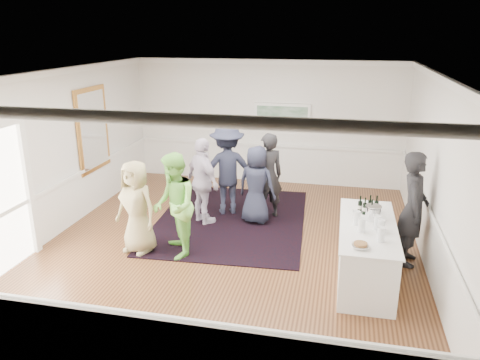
% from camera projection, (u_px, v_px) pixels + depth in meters
% --- Properties ---
extents(floor, '(8.00, 8.00, 0.00)m').
position_uv_depth(floor, '(231.00, 243.00, 8.95)').
color(floor, brown).
rests_on(floor, ground).
extents(ceiling, '(7.00, 8.00, 0.02)m').
position_uv_depth(ceiling, '(230.00, 73.00, 7.97)').
color(ceiling, white).
rests_on(ceiling, wall_back).
extents(wall_left, '(0.02, 8.00, 3.20)m').
position_uv_depth(wall_left, '(58.00, 152.00, 9.19)').
color(wall_left, white).
rests_on(wall_left, floor).
extents(wall_right, '(0.02, 8.00, 3.20)m').
position_uv_depth(wall_right, '(436.00, 175.00, 7.74)').
color(wall_right, white).
rests_on(wall_right, floor).
extents(wall_back, '(7.00, 0.02, 3.20)m').
position_uv_depth(wall_back, '(267.00, 122.00, 12.18)').
color(wall_back, white).
rests_on(wall_back, floor).
extents(wall_front, '(7.00, 0.02, 3.20)m').
position_uv_depth(wall_front, '(138.00, 267.00, 4.75)').
color(wall_front, white).
rests_on(wall_front, floor).
extents(wainscoting, '(7.00, 8.00, 1.00)m').
position_uv_depth(wainscoting, '(231.00, 219.00, 8.80)').
color(wainscoting, white).
rests_on(wainscoting, floor).
extents(mirror, '(0.05, 1.25, 1.85)m').
position_uv_depth(mirror, '(93.00, 129.00, 10.32)').
color(mirror, '#C5863A').
rests_on(mirror, wall_left).
extents(landscape_painting, '(1.44, 0.06, 0.66)m').
position_uv_depth(landscape_painting, '(282.00, 116.00, 11.99)').
color(landscape_painting, white).
rests_on(landscape_painting, wall_back).
extents(area_rug, '(3.30, 4.21, 0.02)m').
position_uv_depth(area_rug, '(231.00, 220.00, 10.04)').
color(area_rug, black).
rests_on(area_rug, floor).
extents(serving_table, '(0.88, 2.32, 0.94)m').
position_uv_depth(serving_table, '(366.00, 251.00, 7.58)').
color(serving_table, white).
rests_on(serving_table, floor).
extents(bartender, '(0.57, 0.78, 2.00)m').
position_uv_depth(bartender, '(413.00, 209.00, 7.94)').
color(bartender, black).
rests_on(bartender, floor).
extents(guest_tan, '(0.97, 0.78, 1.73)m').
position_uv_depth(guest_tan, '(136.00, 207.00, 8.39)').
color(guest_tan, tan).
rests_on(guest_tan, floor).
extents(guest_green, '(1.05, 1.14, 1.90)m').
position_uv_depth(guest_green, '(174.00, 206.00, 8.22)').
color(guest_green, '#80D856').
rests_on(guest_green, floor).
extents(guest_lilac, '(1.10, 1.05, 1.83)m').
position_uv_depth(guest_lilac, '(203.00, 182.00, 9.64)').
color(guest_lilac, silver).
rests_on(guest_lilac, floor).
extents(guest_dark_a, '(1.49, 1.18, 2.02)m').
position_uv_depth(guest_dark_a, '(227.00, 169.00, 10.17)').
color(guest_dark_a, '#222538').
rests_on(guest_dark_a, floor).
extents(guest_dark_b, '(0.81, 0.73, 1.87)m').
position_uv_depth(guest_dark_b, '(268.00, 176.00, 9.93)').
color(guest_dark_b, black).
rests_on(guest_dark_b, floor).
extents(guest_navy, '(0.91, 0.70, 1.66)m').
position_uv_depth(guest_navy, '(256.00, 185.00, 9.70)').
color(guest_navy, '#222538').
rests_on(guest_navy, floor).
extents(wine_bottles, '(0.34, 0.28, 0.31)m').
position_uv_depth(wine_bottles, '(369.00, 205.00, 7.86)').
color(wine_bottles, black).
rests_on(wine_bottles, serving_table).
extents(juice_pitchers, '(0.48, 0.69, 0.24)m').
position_uv_depth(juice_pitchers, '(371.00, 225.00, 7.14)').
color(juice_pitchers, '#86B340').
rests_on(juice_pitchers, serving_table).
extents(ice_bucket, '(0.26, 0.26, 0.25)m').
position_uv_depth(ice_bucket, '(373.00, 213.00, 7.60)').
color(ice_bucket, silver).
rests_on(ice_bucket, serving_table).
extents(nut_bowl, '(0.26, 0.26, 0.07)m').
position_uv_depth(nut_bowl, '(361.00, 245.00, 6.64)').
color(nut_bowl, white).
rests_on(nut_bowl, serving_table).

